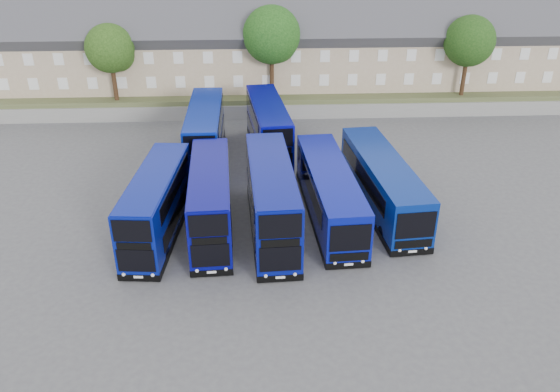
{
  "coord_description": "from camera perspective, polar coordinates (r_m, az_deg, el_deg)",
  "views": [
    {
      "loc": [
        0.19,
        -30.07,
        19.23
      ],
      "look_at": [
        1.74,
        2.44,
        2.2
      ],
      "focal_mm": 35.0,
      "sensor_mm": 36.0,
      "label": 1
    }
  ],
  "objects": [
    {
      "name": "dd_front_right",
      "position": [
        35.94,
        -0.91,
        -0.43
      ],
      "size": [
        3.34,
        12.06,
        4.75
      ],
      "rotation": [
        0.0,
        0.0,
        0.05
      ],
      "color": "#070F80",
      "rests_on": "ground"
    },
    {
      "name": "earth_bank",
      "position": [
        66.61,
        -2.85,
        11.7
      ],
      "size": [
        80.0,
        20.0,
        2.0
      ],
      "primitive_type": "cube",
      "color": "#4C5630",
      "rests_on": "ground"
    },
    {
      "name": "tree_west",
      "position": [
        58.21,
        -17.18,
        14.37
      ],
      "size": [
        4.8,
        4.8,
        7.65
      ],
      "color": "#382314",
      "rests_on": "earth_bank"
    },
    {
      "name": "tree_east",
      "position": [
        60.55,
        19.26,
        14.87
      ],
      "size": [
        5.12,
        5.12,
        8.16
      ],
      "color": "#382314",
      "rests_on": "earth_bank"
    },
    {
      "name": "coach_east_a",
      "position": [
        38.1,
        5.16,
        0.24
      ],
      "size": [
        3.56,
        13.43,
        3.64
      ],
      "rotation": [
        0.0,
        0.0,
        0.06
      ],
      "color": "#081196",
      "rests_on": "ground"
    },
    {
      "name": "dd_front_left",
      "position": [
        36.54,
        -12.71,
        -1.02
      ],
      "size": [
        3.41,
        11.1,
        4.35
      ],
      "rotation": [
        0.0,
        0.0,
        -0.08
      ],
      "color": "#071587",
      "rests_on": "ground"
    },
    {
      "name": "dd_rear_right",
      "position": [
        48.06,
        -1.24,
        6.96
      ],
      "size": [
        3.87,
        11.87,
        4.64
      ],
      "rotation": [
        0.0,
        0.0,
        0.1
      ],
      "color": "#080895",
      "rests_on": "ground"
    },
    {
      "name": "terrace_row",
      "position": [
        61.66,
        2.84,
        15.76
      ],
      "size": [
        66.0,
        10.4,
        11.2
      ],
      "color": "tan",
      "rests_on": "earth_bank"
    },
    {
      "name": "tree_far",
      "position": [
        69.13,
        22.08,
        16.14
      ],
      "size": [
        5.44,
        5.44,
        8.67
      ],
      "color": "#382314",
      "rests_on": "earth_bank"
    },
    {
      "name": "retaining_wall",
      "position": [
        57.14,
        -2.81,
        8.72
      ],
      "size": [
        70.0,
        0.4,
        1.5
      ],
      "primitive_type": "cube",
      "color": "slate",
      "rests_on": "ground"
    },
    {
      "name": "dd_front_mid",
      "position": [
        36.4,
        -7.23,
        -0.56
      ],
      "size": [
        3.13,
        11.26,
        4.43
      ],
      "rotation": [
        0.0,
        0.0,
        0.05
      ],
      "color": "#060777",
      "rests_on": "ground"
    },
    {
      "name": "coach_east_b",
      "position": [
        39.92,
        10.62,
        1.23
      ],
      "size": [
        4.01,
        13.64,
        3.68
      ],
      "rotation": [
        0.0,
        0.0,
        0.09
      ],
      "color": "navy",
      "rests_on": "ground"
    },
    {
      "name": "dd_rear_left",
      "position": [
        47.11,
        -7.78,
        6.32
      ],
      "size": [
        2.84,
        11.89,
        4.71
      ],
      "rotation": [
        0.0,
        0.0,
        0.01
      ],
      "color": "#08219E",
      "rests_on": "ground"
    },
    {
      "name": "tree_mid",
      "position": [
        56.81,
        -0.73,
        16.28
      ],
      "size": [
        5.76,
        5.76,
        9.18
      ],
      "color": "#382314",
      "rests_on": "earth_bank"
    },
    {
      "name": "ground",
      "position": [
        35.69,
        -2.61,
        -5.01
      ],
      "size": [
        120.0,
        120.0,
        0.0
      ],
      "primitive_type": "plane",
      "color": "#4D4D52",
      "rests_on": "ground"
    }
  ]
}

